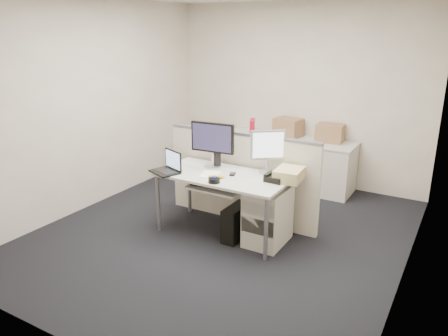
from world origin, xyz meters
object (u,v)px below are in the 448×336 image
Objects in this scene: monitor_main at (213,145)px; laptop at (164,162)px; desk at (223,180)px; desk_phone at (275,179)px.

laptop is at bearing -133.53° from monitor_main.
desk is 0.61m from desk_phone.
desk is 4.56× the size of laptop.
desk_phone is at bearing 37.41° from laptop.
monitor_main is 0.61m from laptop.
desk_phone reaches higher than desk.
desk_phone is (0.85, -0.10, -0.24)m from monitor_main.
monitor_main is at bearing 72.16° from laptop.
laptop reaches higher than desk.
desk is 2.75× the size of monitor_main.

